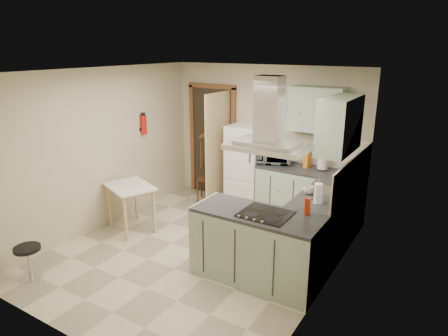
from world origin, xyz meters
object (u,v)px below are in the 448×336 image
Objects in this scene: drop_leaf_table at (131,208)px; peninsula at (257,246)px; bentwood_chair at (208,178)px; microwave at (274,154)px; fridge at (247,167)px; stool at (29,262)px; extractor_hood at (268,147)px.

peninsula is at bearing 16.88° from drop_leaf_table.
drop_leaf_table is 0.87× the size of bentwood_chair.
microwave is (1.59, 1.79, 0.69)m from drop_leaf_table.
drop_leaf_table is 1.69m from bentwood_chair.
fridge is 2.35m from peninsula.
fridge reaches higher than microwave.
bentwood_chair is at bearing 100.83° from drop_leaf_table.
bentwood_chair is 3.38m from stool.
peninsula is (1.22, -1.98, -0.30)m from fridge.
fridge is 1.67× the size of extractor_hood.
extractor_hood is 1.57× the size of microwave.
bentwood_chair is (-1.99, 1.88, -0.00)m from peninsula.
peninsula is 1.98× the size of drop_leaf_table.
drop_leaf_table is (-2.43, 0.23, -1.35)m from extractor_hood.
stool is at bearing -71.00° from drop_leaf_table.
drop_leaf_table is (-1.11, -1.75, -0.38)m from fridge.
fridge is 2.11m from drop_leaf_table.
extractor_hood is 1.15× the size of drop_leaf_table.
fridge is 0.57m from microwave.
extractor_hood is at bearing 17.10° from drop_leaf_table.
drop_leaf_table is at bearing 174.64° from extractor_hood.
peninsula is at bearing 31.06° from stool.
extractor_hood is 2.10× the size of stool.
fridge is 1.92× the size of drop_leaf_table.
peninsula reaches higher than bentwood_chair.
stool is (-0.10, -1.69, -0.15)m from drop_leaf_table.
peninsula is at bearing 180.00° from extractor_hood.
stool is at bearing -148.94° from peninsula.
extractor_hood is 3.09m from bentwood_chair.
stool is at bearing -149.95° from extractor_hood.
peninsula is 2.71× the size of microwave.
microwave is (0.48, 0.04, 0.31)m from fridge.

